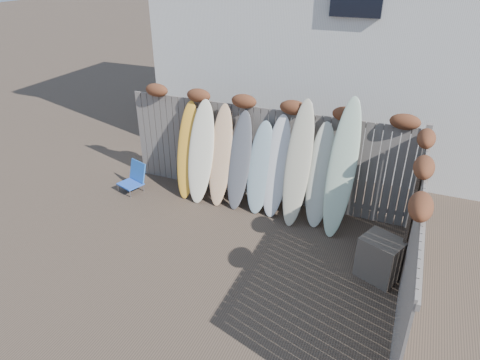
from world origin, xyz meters
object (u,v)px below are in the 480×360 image
at_px(wooden_crate, 380,258).
at_px(beach_chair, 134,178).
at_px(lattice_panel, 413,212).
at_px(surfboard_0, 188,151).

bearing_deg(wooden_crate, beach_chair, 170.31).
bearing_deg(lattice_panel, wooden_crate, -113.44).
height_order(wooden_crate, lattice_panel, lattice_panel).
bearing_deg(wooden_crate, surfboard_0, 163.01).
xyz_separation_m(beach_chair, lattice_panel, (5.70, -0.26, 0.64)).
xyz_separation_m(beach_chair, surfboard_0, (1.19, 0.36, 0.71)).
height_order(lattice_panel, surfboard_0, surfboard_0).
xyz_separation_m(beach_chair, wooden_crate, (5.35, -0.91, 0.07)).
bearing_deg(beach_chair, surfboard_0, 16.68).
distance_m(lattice_panel, surfboard_0, 4.55).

